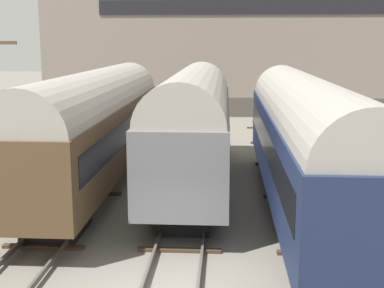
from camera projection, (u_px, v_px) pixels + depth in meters
track_left at (5, 287)px, 13.83m from camera, size 2.60×60.00×0.26m
train_car_navy at (305, 137)px, 19.49m from camera, size 2.88×18.52×5.18m
train_car_grey at (194, 121)px, 23.36m from camera, size 3.07×15.80×5.25m
train_car_brown at (95, 122)px, 23.32m from camera, size 3.05×17.90×5.17m
warehouse_building at (243, 20)px, 49.41m from camera, size 34.85×10.90×16.66m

